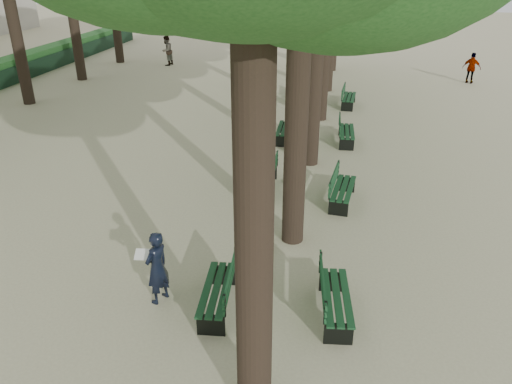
# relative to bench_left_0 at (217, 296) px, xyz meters

# --- Properties ---
(ground) EXTENTS (120.00, 120.00, 0.00)m
(ground) POSITION_rel_bench_left_0_xyz_m (-0.37, -0.13, -0.27)
(ground) COLOR #BBB78D
(ground) RESTS_ON ground
(bench_left_0) EXTENTS (0.74, 1.85, 0.92)m
(bench_left_0) POSITION_rel_bench_left_0_xyz_m (0.00, 0.00, 0.00)
(bench_left_0) COLOR black
(bench_left_0) RESTS_ON ground
(bench_left_1) EXTENTS (0.63, 1.82, 0.92)m
(bench_left_1) POSITION_rel_bench_left_0_xyz_m (0.00, 5.57, 0.00)
(bench_left_1) COLOR black
(bench_left_1) RESTS_ON ground
(bench_left_2) EXTENTS (0.64, 1.82, 0.92)m
(bench_left_2) POSITION_rel_bench_left_0_xyz_m (0.00, 10.02, 0.00)
(bench_left_2) COLOR black
(bench_left_2) RESTS_ON ground
(bench_left_3) EXTENTS (0.77, 1.85, 0.92)m
(bench_left_3) POSITION_rel_bench_left_0_xyz_m (-0.00, 15.58, 0.00)
(bench_left_3) COLOR black
(bench_left_3) RESTS_ON ground
(bench_right_0) EXTENTS (0.78, 1.85, 0.92)m
(bench_right_0) POSITION_rel_bench_left_0_xyz_m (2.27, 0.18, 0.00)
(bench_right_0) COLOR black
(bench_right_0) RESTS_ON ground
(bench_right_1) EXTENTS (0.75, 1.85, 0.92)m
(bench_right_1) POSITION_rel_bench_left_0_xyz_m (2.27, 5.09, 0.00)
(bench_right_1) COLOR black
(bench_right_1) RESTS_ON ground
(bench_right_2) EXTENTS (0.65, 1.82, 0.92)m
(bench_right_2) POSITION_rel_bench_left_0_xyz_m (2.27, 10.09, 0.00)
(bench_right_2) COLOR black
(bench_right_2) RESTS_ON ground
(bench_right_3) EXTENTS (0.67, 1.83, 0.92)m
(bench_right_3) POSITION_rel_bench_left_0_xyz_m (2.27, 15.03, 0.00)
(bench_right_3) COLOR black
(bench_right_3) RESTS_ON ground
(man_with_map) EXTENTS (0.70, 0.69, 1.55)m
(man_with_map) POSITION_rel_bench_left_0_xyz_m (-1.20, 0.03, 0.50)
(man_with_map) COLOR black
(man_with_map) RESTS_ON ground
(pedestrian_a) EXTENTS (0.50, 0.92, 1.78)m
(pedestrian_a) POSITION_rel_bench_left_0_xyz_m (-9.03, 22.50, 0.62)
(pedestrian_a) COLOR #262628
(pedestrian_a) RESTS_ON ground
(pedestrian_c) EXTENTS (0.99, 0.68, 1.61)m
(pedestrian_c) POSITION_rel_bench_left_0_xyz_m (8.61, 20.88, 0.53)
(pedestrian_c) COLOR #262628
(pedestrian_c) RESTS_ON ground
(pedestrian_d) EXTENTS (0.49, 0.96, 1.87)m
(pedestrian_d) POSITION_rel_bench_left_0_xyz_m (-0.45, 24.37, 0.66)
(pedestrian_d) COLOR #262628
(pedestrian_d) RESTS_ON ground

